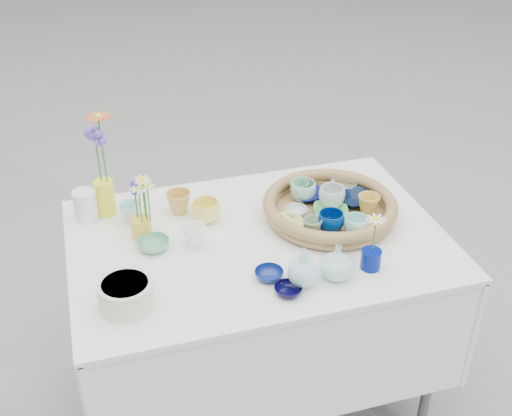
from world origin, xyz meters
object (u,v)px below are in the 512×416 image
object	(u,v)px
tall_vase_yellow	(105,198)
wicker_tray	(330,208)
bud_vase_seafoam	(337,262)
display_table	(257,394)

from	to	relation	value
tall_vase_yellow	wicker_tray	bearing A→B (deg)	-18.25
bud_vase_seafoam	tall_vase_yellow	distance (m)	0.87
bud_vase_seafoam	tall_vase_yellow	world-z (taller)	tall_vase_yellow
wicker_tray	tall_vase_yellow	distance (m)	0.80
wicker_tray	bud_vase_seafoam	world-z (taller)	bud_vase_seafoam
display_table	tall_vase_yellow	size ratio (longest dim) A/B	9.59
wicker_tray	tall_vase_yellow	xyz separation A→B (m)	(-0.76, 0.25, 0.03)
display_table	tall_vase_yellow	bearing A→B (deg)	147.83
wicker_tray	tall_vase_yellow	size ratio (longest dim) A/B	3.61
tall_vase_yellow	bud_vase_seafoam	bearing A→B (deg)	-41.61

